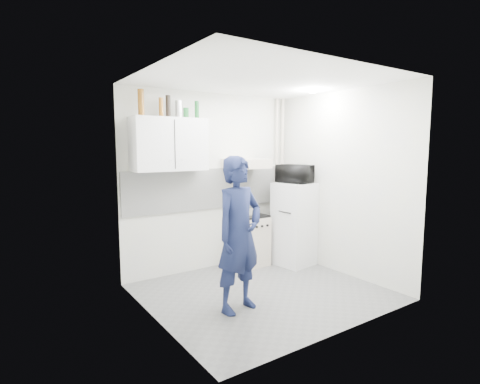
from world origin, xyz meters
TOP-DOWN VIEW (x-y plane):
  - floor at (0.00, 0.00)m, footprint 2.80×2.80m
  - ceiling at (0.00, 0.00)m, footprint 2.80×2.80m
  - wall_back at (0.00, 1.25)m, footprint 2.80×0.00m
  - wall_left at (-1.40, 0.00)m, footprint 0.00×2.60m
  - wall_right at (1.40, 0.00)m, footprint 0.00×2.60m
  - person at (-0.53, -0.24)m, footprint 0.69×0.52m
  - stove at (0.52, 1.00)m, footprint 0.47×0.47m
  - fridge at (1.10, 0.64)m, footprint 0.59×0.59m
  - stove_top at (0.52, 1.00)m, footprint 0.45×0.45m
  - saucepan at (0.50, 1.02)m, footprint 0.20×0.20m
  - microwave at (1.10, 0.64)m, footprint 0.55×0.42m
  - bottle_a at (-1.12, 1.07)m, footprint 0.08×0.08m
  - bottle_c at (-0.85, 1.07)m, footprint 0.06×0.06m
  - bottle_d at (-0.75, 1.07)m, footprint 0.06×0.06m
  - canister_a at (-0.61, 1.07)m, footprint 0.09×0.09m
  - canister_b at (-0.50, 1.07)m, footprint 0.07×0.07m
  - bottle_e at (-0.33, 1.07)m, footprint 0.06×0.06m
  - upper_cabinet at (-0.75, 1.07)m, footprint 1.00×0.35m
  - range_hood at (0.45, 1.00)m, footprint 0.60×0.50m
  - backsplash at (0.00, 1.24)m, footprint 2.74×0.03m
  - pipe_a at (1.30, 1.17)m, footprint 0.05×0.05m
  - pipe_b at (1.18, 1.17)m, footprint 0.04×0.04m
  - ceiling_spot_fixture at (1.00, 0.20)m, footprint 0.10×0.10m

SIDE VIEW (x-z plane):
  - floor at x=0.00m, z-range 0.00..0.00m
  - stove at x=0.52m, z-range 0.00..0.76m
  - fridge at x=1.10m, z-range 0.00..1.27m
  - stove_top at x=0.52m, z-range 0.76..0.79m
  - saucepan at x=0.50m, z-range 0.79..0.90m
  - person at x=-0.53m, z-range 0.00..1.72m
  - backsplash at x=0.00m, z-range 0.90..1.50m
  - wall_left at x=-1.40m, z-range 0.00..2.60m
  - wall_right at x=1.40m, z-range 0.00..2.60m
  - pipe_a at x=1.30m, z-range 0.00..2.60m
  - pipe_b at x=1.18m, z-range 0.00..2.60m
  - wall_back at x=0.00m, z-range -0.10..2.70m
  - microwave at x=1.10m, z-range 1.27..1.55m
  - range_hood at x=0.45m, z-range 1.50..1.64m
  - upper_cabinet at x=-0.75m, z-range 1.50..2.20m
  - canister_b at x=-0.50m, z-range 2.20..2.34m
  - canister_a at x=-0.61m, z-range 2.20..2.43m
  - bottle_e at x=-0.33m, z-range 2.20..2.44m
  - bottle_c at x=-0.85m, z-range 2.20..2.45m
  - bottle_d at x=-0.75m, z-range 2.20..2.49m
  - bottle_a at x=-1.12m, z-range 2.20..2.53m
  - ceiling_spot_fixture at x=1.00m, z-range 2.56..2.58m
  - ceiling at x=0.00m, z-range 2.60..2.60m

